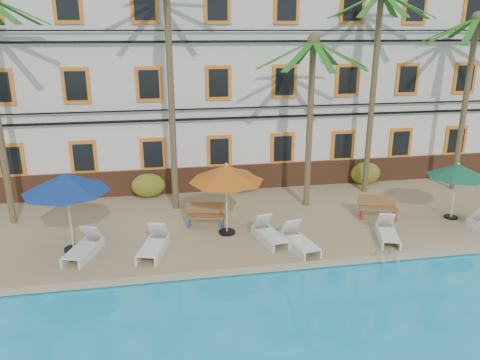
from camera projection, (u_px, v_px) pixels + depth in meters
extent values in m
plane|color=#384C23|center=(292.00, 261.00, 15.90)|extent=(100.00, 100.00, 0.00)
cube|color=tan|center=(260.00, 205.00, 20.54)|extent=(30.00, 12.00, 0.25)
cube|color=tan|center=(300.00, 266.00, 14.97)|extent=(30.00, 0.35, 0.06)
cube|color=silver|center=(240.00, 76.00, 23.65)|extent=(25.00, 6.00, 10.00)
cube|color=brown|center=(251.00, 176.00, 22.14)|extent=(25.00, 0.12, 1.20)
cube|color=orange|center=(11.00, 161.00, 19.97)|extent=(1.15, 0.10, 1.50)
cube|color=black|center=(10.00, 161.00, 19.92)|extent=(0.85, 0.04, 1.20)
cube|color=orange|center=(84.00, 157.00, 20.48)|extent=(1.15, 0.10, 1.50)
cube|color=black|center=(84.00, 158.00, 20.43)|extent=(0.85, 0.04, 1.20)
cube|color=orange|center=(153.00, 154.00, 20.98)|extent=(1.15, 0.10, 1.50)
cube|color=black|center=(153.00, 154.00, 20.94)|extent=(0.85, 0.04, 1.20)
cube|color=orange|center=(219.00, 151.00, 21.49)|extent=(1.15, 0.10, 1.50)
cube|color=black|center=(219.00, 151.00, 21.44)|extent=(0.85, 0.04, 1.20)
cube|color=orange|center=(282.00, 148.00, 22.00)|extent=(1.15, 0.10, 1.50)
cube|color=black|center=(283.00, 149.00, 21.95)|extent=(0.85, 0.04, 1.20)
cube|color=orange|center=(343.00, 146.00, 22.51)|extent=(1.15, 0.10, 1.50)
cube|color=black|center=(343.00, 146.00, 22.46)|extent=(0.85, 0.04, 1.20)
cube|color=orange|center=(400.00, 143.00, 23.01)|extent=(1.15, 0.10, 1.50)
cube|color=black|center=(401.00, 143.00, 22.97)|extent=(0.85, 0.04, 1.20)
cube|color=orange|center=(455.00, 141.00, 23.52)|extent=(1.15, 0.10, 1.50)
cube|color=black|center=(456.00, 141.00, 23.48)|extent=(0.85, 0.04, 1.20)
cube|color=orange|center=(76.00, 86.00, 19.52)|extent=(1.15, 0.10, 1.50)
cube|color=black|center=(76.00, 86.00, 19.47)|extent=(0.85, 0.04, 1.20)
cube|color=orange|center=(149.00, 84.00, 20.03)|extent=(1.15, 0.10, 1.50)
cube|color=black|center=(149.00, 84.00, 19.98)|extent=(0.85, 0.04, 1.20)
cube|color=orange|center=(218.00, 83.00, 20.54)|extent=(1.15, 0.10, 1.50)
cube|color=black|center=(219.00, 83.00, 20.49)|extent=(0.85, 0.04, 1.20)
cube|color=orange|center=(284.00, 82.00, 21.04)|extent=(1.15, 0.10, 1.50)
cube|color=black|center=(285.00, 82.00, 21.00)|extent=(0.85, 0.04, 1.20)
cube|color=orange|center=(347.00, 80.00, 21.55)|extent=(1.15, 0.10, 1.50)
cube|color=black|center=(348.00, 80.00, 21.51)|extent=(0.85, 0.04, 1.20)
cube|color=orange|center=(407.00, 79.00, 22.06)|extent=(1.15, 0.10, 1.50)
cube|color=black|center=(408.00, 79.00, 22.01)|extent=(0.85, 0.04, 1.20)
cube|color=orange|center=(465.00, 78.00, 22.57)|extent=(1.15, 0.10, 1.50)
cube|color=black|center=(465.00, 78.00, 22.52)|extent=(0.85, 0.04, 1.20)
cube|color=orange|center=(67.00, 4.00, 18.54)|extent=(1.15, 0.10, 1.50)
cube|color=black|center=(67.00, 4.00, 18.49)|extent=(0.85, 0.04, 1.20)
cube|color=orange|center=(144.00, 5.00, 19.04)|extent=(1.15, 0.10, 1.50)
cube|color=black|center=(144.00, 5.00, 19.00)|extent=(0.85, 0.04, 1.20)
cube|color=orange|center=(217.00, 5.00, 19.55)|extent=(1.15, 0.10, 1.50)
cube|color=black|center=(217.00, 5.00, 19.50)|extent=(0.85, 0.04, 1.20)
cube|color=orange|center=(287.00, 6.00, 20.06)|extent=(1.15, 0.10, 1.50)
cube|color=black|center=(287.00, 6.00, 20.01)|extent=(0.85, 0.04, 1.20)
cube|color=orange|center=(352.00, 6.00, 20.57)|extent=(1.15, 0.10, 1.50)
cube|color=black|center=(353.00, 6.00, 20.52)|extent=(0.85, 0.04, 1.20)
cube|color=orange|center=(415.00, 7.00, 21.07)|extent=(1.15, 0.10, 1.50)
cube|color=black|center=(416.00, 7.00, 21.03)|extent=(0.85, 0.04, 1.20)
cube|color=orange|center=(475.00, 8.00, 21.58)|extent=(1.15, 0.10, 1.50)
cube|color=black|center=(475.00, 7.00, 21.54)|extent=(0.85, 0.04, 1.20)
cube|color=black|center=(252.00, 117.00, 21.13)|extent=(25.00, 0.08, 0.10)
cube|color=black|center=(252.00, 107.00, 20.99)|extent=(25.00, 0.08, 0.06)
cube|color=black|center=(253.00, 41.00, 20.11)|extent=(25.00, 0.08, 0.10)
cube|color=black|center=(253.00, 30.00, 19.97)|extent=(25.00, 0.08, 0.06)
cube|color=#1C6217|center=(15.00, 8.00, 16.14)|extent=(2.27, 0.28, 1.09)
cube|color=#1C6217|center=(11.00, 9.00, 16.84)|extent=(1.81, 1.81, 1.09)
cylinder|color=brown|center=(171.00, 96.00, 18.40)|extent=(0.26, 0.26, 9.51)
cylinder|color=brown|center=(310.00, 127.00, 19.20)|extent=(0.26, 0.26, 6.84)
sphere|color=brown|center=(314.00, 40.00, 18.15)|extent=(0.50, 0.50, 0.50)
cube|color=#1C6217|center=(304.00, 53.00, 19.37)|extent=(0.28, 2.27, 1.09)
cube|color=#1C6217|center=(288.00, 53.00, 18.93)|extent=(1.81, 1.81, 1.09)
cube|color=#1C6217|center=(285.00, 55.00, 18.12)|extent=(2.27, 0.28, 1.09)
cube|color=#1C6217|center=(299.00, 56.00, 17.43)|extent=(1.81, 1.81, 1.09)
cube|color=#1C6217|center=(323.00, 56.00, 17.25)|extent=(0.28, 2.27, 1.09)
cube|color=#1C6217|center=(340.00, 55.00, 17.70)|extent=(1.81, 1.81, 1.09)
cube|color=#1C6217|center=(340.00, 54.00, 18.50)|extent=(2.27, 0.28, 1.09)
cube|color=#1C6217|center=(325.00, 53.00, 19.20)|extent=(1.81, 1.81, 1.09)
cylinder|color=brown|center=(372.00, 98.00, 20.62)|extent=(0.26, 0.26, 8.74)
cube|color=#1C6217|center=(369.00, 6.00, 20.50)|extent=(0.28, 2.27, 1.09)
cube|color=#1C6217|center=(355.00, 6.00, 20.06)|extent=(1.81, 1.81, 1.09)
cube|color=#1C6217|center=(355.00, 5.00, 19.25)|extent=(2.27, 0.28, 1.09)
cube|color=#1C6217|center=(371.00, 4.00, 18.56)|extent=(1.81, 1.81, 1.09)
cube|color=#1C6217|center=(394.00, 4.00, 18.38)|extent=(0.28, 2.27, 1.09)
cube|color=#1C6217|center=(408.00, 4.00, 18.83)|extent=(1.81, 1.81, 1.09)
cube|color=#1C6217|center=(406.00, 5.00, 19.63)|extent=(2.27, 0.28, 1.09)
cube|color=#1C6217|center=(389.00, 6.00, 20.33)|extent=(1.81, 1.81, 1.09)
cylinder|color=brown|center=(464.00, 108.00, 21.10)|extent=(0.26, 0.26, 7.74)
sphere|color=brown|center=(478.00, 17.00, 19.91)|extent=(0.50, 0.50, 0.50)
cube|color=#1C6217|center=(460.00, 30.00, 21.13)|extent=(0.28, 2.27, 1.09)
cube|color=#1C6217|center=(448.00, 30.00, 20.69)|extent=(1.81, 1.81, 1.09)
cube|color=#1C6217|center=(452.00, 30.00, 19.88)|extent=(2.27, 0.28, 1.09)
cube|color=#1C6217|center=(471.00, 30.00, 19.19)|extent=(1.81, 1.81, 1.09)
cube|color=#1C6217|center=(480.00, 30.00, 20.96)|extent=(1.81, 1.81, 1.09)
ellipsoid|color=#265618|center=(148.00, 185.00, 21.02)|extent=(1.50, 0.90, 1.10)
ellipsoid|color=#265618|center=(239.00, 180.00, 21.72)|extent=(1.50, 0.90, 1.10)
ellipsoid|color=#265618|center=(365.00, 173.00, 22.79)|extent=(1.50, 0.90, 1.10)
cylinder|color=black|center=(74.00, 249.00, 16.07)|extent=(0.64, 0.64, 0.09)
cylinder|color=silver|center=(69.00, 213.00, 15.66)|extent=(0.06, 0.06, 2.74)
cone|color=navy|center=(66.00, 183.00, 15.33)|extent=(2.86, 2.86, 0.63)
sphere|color=silver|center=(64.00, 173.00, 15.22)|extent=(0.10, 0.10, 0.10)
cylinder|color=black|center=(227.00, 232.00, 17.42)|extent=(0.61, 0.61, 0.09)
cylinder|color=silver|center=(227.00, 200.00, 17.03)|extent=(0.06, 0.06, 2.62)
cone|color=#B65413|center=(226.00, 173.00, 16.71)|extent=(2.73, 2.73, 0.60)
sphere|color=silver|center=(226.00, 164.00, 16.61)|extent=(0.10, 0.10, 0.10)
cylinder|color=black|center=(451.00, 217.00, 18.83)|extent=(0.52, 0.52, 0.07)
cylinder|color=silver|center=(455.00, 192.00, 18.49)|extent=(0.06, 0.06, 2.23)
cone|color=#135539|center=(458.00, 171.00, 18.22)|extent=(2.32, 2.32, 0.51)
sphere|color=silver|center=(459.00, 164.00, 18.14)|extent=(0.10, 0.10, 0.10)
cube|color=silver|center=(79.00, 250.00, 15.36)|extent=(1.00, 1.44, 0.06)
cube|color=silver|center=(91.00, 233.00, 16.14)|extent=(0.73, 0.65, 0.65)
cube|color=silver|center=(75.00, 251.00, 15.69)|extent=(0.66, 1.78, 0.30)
cube|color=silver|center=(92.00, 252.00, 15.60)|extent=(0.66, 1.78, 0.30)
cube|color=silver|center=(151.00, 248.00, 15.52)|extent=(0.97, 1.48, 0.06)
cube|color=silver|center=(158.00, 230.00, 16.33)|extent=(0.74, 0.65, 0.68)
cube|color=silver|center=(145.00, 249.00, 15.85)|extent=(0.59, 1.88, 0.31)
cube|color=silver|center=(163.00, 250.00, 15.79)|extent=(0.59, 1.88, 0.31)
cube|color=silver|center=(273.00, 236.00, 16.45)|extent=(0.87, 1.40, 0.06)
cube|color=silver|center=(262.00, 221.00, 17.16)|extent=(0.69, 0.60, 0.65)
cube|color=silver|center=(262.00, 239.00, 16.61)|extent=(0.47, 1.81, 0.30)
cube|color=silver|center=(277.00, 236.00, 16.83)|extent=(0.47, 1.81, 0.30)
cube|color=silver|center=(303.00, 243.00, 15.87)|extent=(0.87, 1.42, 0.06)
cube|color=silver|center=(291.00, 227.00, 16.61)|extent=(0.70, 0.60, 0.66)
cube|color=silver|center=(291.00, 246.00, 16.04)|extent=(0.44, 1.86, 0.31)
cube|color=silver|center=(307.00, 243.00, 16.26)|extent=(0.44, 1.86, 0.31)
cube|color=silver|center=(389.00, 235.00, 16.55)|extent=(0.94, 1.38, 0.06)
cube|color=silver|center=(386.00, 220.00, 17.30)|extent=(0.70, 0.62, 0.63)
cube|color=silver|center=(379.00, 236.00, 16.86)|extent=(0.61, 1.72, 0.29)
cube|color=silver|center=(396.00, 237.00, 16.79)|extent=(0.61, 1.72, 0.29)
cube|color=silver|center=(480.00, 213.00, 17.86)|extent=(0.66, 0.56, 0.65)
cube|color=olive|center=(206.00, 216.00, 17.87)|extent=(1.56, 0.72, 0.06)
cube|color=olive|center=(206.00, 208.00, 18.00)|extent=(1.49, 0.33, 0.45)
cube|color=#1B4699|center=(189.00, 222.00, 17.95)|extent=(0.16, 0.46, 0.40)
cube|color=#1B4699|center=(223.00, 222.00, 17.94)|extent=(0.16, 0.46, 0.40)
cube|color=olive|center=(379.00, 209.00, 18.62)|extent=(1.57, 0.89, 0.06)
cube|color=olive|center=(378.00, 201.00, 18.74)|extent=(1.45, 0.51, 0.45)
cube|color=red|center=(361.00, 213.00, 18.77)|extent=(0.21, 0.45, 0.40)
cube|color=red|center=(395.00, 215.00, 18.61)|extent=(0.21, 0.45, 0.40)
torus|color=silver|center=(379.00, 261.00, 15.34)|extent=(0.04, 0.74, 0.74)
torus|color=silver|center=(393.00, 260.00, 15.43)|extent=(0.04, 0.74, 0.74)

